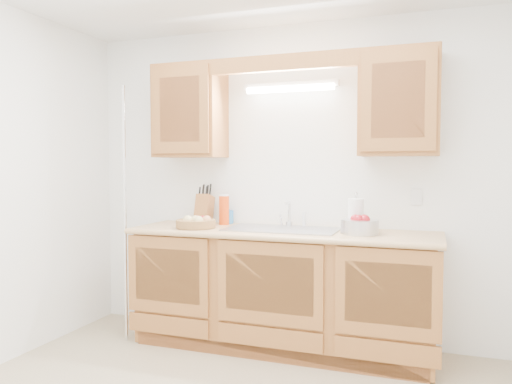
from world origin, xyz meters
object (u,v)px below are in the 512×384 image
at_px(apple_bowl, 360,226).
at_px(paper_towel, 356,216).
at_px(knife_block, 204,209).
at_px(fruit_basket, 196,222).

bearing_deg(apple_bowl, paper_towel, 112.91).
relative_size(knife_block, paper_towel, 1.19).
height_order(fruit_basket, apple_bowl, apple_bowl).
bearing_deg(apple_bowl, fruit_basket, -176.31).
xyz_separation_m(fruit_basket, knife_block, (-0.08, 0.31, 0.08)).
relative_size(fruit_basket, apple_bowl, 1.38).
height_order(fruit_basket, paper_towel, paper_towel).
bearing_deg(apple_bowl, knife_block, 169.97).
distance_m(knife_block, apple_bowl, 1.34).
xyz_separation_m(fruit_basket, apple_bowl, (1.24, 0.08, 0.02)).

